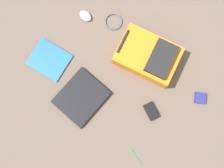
% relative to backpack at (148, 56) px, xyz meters
% --- Properties ---
extents(ground_plane, '(3.59, 3.59, 0.00)m').
position_rel_backpack_xyz_m(ground_plane, '(-0.27, 0.00, -0.07)').
color(ground_plane, brown).
extents(backpack, '(0.44, 0.49, 0.16)m').
position_rel_backpack_xyz_m(backpack, '(0.00, 0.00, 0.00)').
color(backpack, orange).
rests_on(backpack, ground_plane).
extents(laptop, '(0.38, 0.35, 0.03)m').
position_rel_backpack_xyz_m(laptop, '(-0.53, 0.02, -0.05)').
color(laptop, black).
rests_on(laptop, ground_plane).
extents(book_red, '(0.31, 0.33, 0.01)m').
position_rel_backpack_xyz_m(book_red, '(-0.57, 0.37, -0.06)').
color(book_red, silver).
rests_on(book_red, ground_plane).
extents(computer_mouse, '(0.08, 0.11, 0.04)m').
position_rel_backpack_xyz_m(computer_mouse, '(-0.19, 0.50, -0.05)').
color(computer_mouse, silver).
rests_on(computer_mouse, ground_plane).
extents(cable_coil, '(0.13, 0.13, 0.01)m').
position_rel_backpack_xyz_m(cable_coil, '(-0.05, 0.35, -0.06)').
color(cable_coil, '#4C4C51').
rests_on(cable_coil, ground_plane).
extents(power_brick, '(0.08, 0.12, 0.03)m').
position_rel_backpack_xyz_m(power_brick, '(-0.19, -0.32, -0.05)').
color(power_brick, black).
rests_on(power_brick, ground_plane).
extents(pen_black, '(0.01, 0.14, 0.01)m').
position_rel_backpack_xyz_m(pen_black, '(-0.44, -0.50, -0.06)').
color(pen_black, '#198C33').
rests_on(pen_black, ground_plane).
extents(earbud_pouch, '(0.11, 0.11, 0.02)m').
position_rel_backpack_xyz_m(earbud_pouch, '(0.14, -0.43, -0.06)').
color(earbud_pouch, navy).
rests_on(earbud_pouch, ground_plane).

